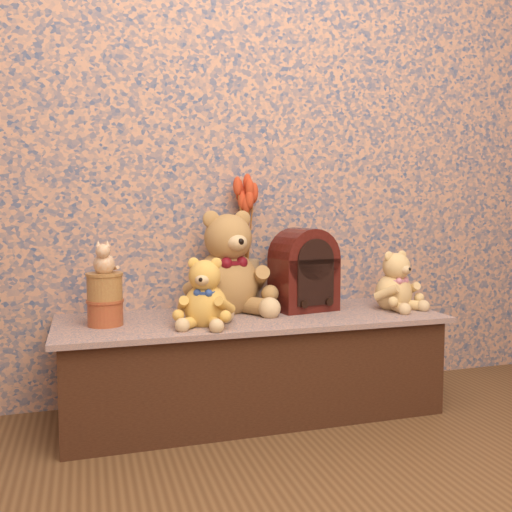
{
  "coord_description": "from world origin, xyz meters",
  "views": [
    {
      "loc": [
        -0.62,
        -0.81,
        0.81
      ],
      "look_at": [
        0.0,
        1.19,
        0.63
      ],
      "focal_mm": 38.98,
      "sensor_mm": 36.0,
      "label": 1
    }
  ],
  "objects_px": {
    "ceramic_vase": "(245,284)",
    "cat_figurine": "(104,257)",
    "teddy_small": "(394,278)",
    "biscuit_tin_lower": "(105,313)",
    "cathedral_radio": "(304,269)",
    "teddy_large": "(226,258)",
    "teddy_medium": "(205,289)"
  },
  "relations": [
    {
      "from": "teddy_large",
      "to": "cathedral_radio",
      "type": "height_order",
      "value": "teddy_large"
    },
    {
      "from": "biscuit_tin_lower",
      "to": "teddy_medium",
      "type": "bearing_deg",
      "value": -16.44
    },
    {
      "from": "cathedral_radio",
      "to": "biscuit_tin_lower",
      "type": "xyz_separation_m",
      "value": [
        -0.8,
        -0.08,
        -0.12
      ]
    },
    {
      "from": "teddy_large",
      "to": "ceramic_vase",
      "type": "bearing_deg",
      "value": 24.76
    },
    {
      "from": "cathedral_radio",
      "to": "cat_figurine",
      "type": "xyz_separation_m",
      "value": [
        -0.8,
        -0.08,
        0.08
      ]
    },
    {
      "from": "teddy_small",
      "to": "teddy_medium",
      "type": "bearing_deg",
      "value": 166.97
    },
    {
      "from": "teddy_large",
      "to": "teddy_small",
      "type": "distance_m",
      "value": 0.71
    },
    {
      "from": "cathedral_radio",
      "to": "biscuit_tin_lower",
      "type": "relative_size",
      "value": 2.71
    },
    {
      "from": "cathedral_radio",
      "to": "ceramic_vase",
      "type": "xyz_separation_m",
      "value": [
        -0.22,
        0.12,
        -0.07
      ]
    },
    {
      "from": "ceramic_vase",
      "to": "cat_figurine",
      "type": "bearing_deg",
      "value": -161.2
    },
    {
      "from": "teddy_medium",
      "to": "cathedral_radio",
      "type": "relative_size",
      "value": 0.78
    },
    {
      "from": "ceramic_vase",
      "to": "cat_figurine",
      "type": "height_order",
      "value": "cat_figurine"
    },
    {
      "from": "teddy_small",
      "to": "cathedral_radio",
      "type": "xyz_separation_m",
      "value": [
        -0.37,
        0.09,
        0.04
      ]
    },
    {
      "from": "teddy_medium",
      "to": "ceramic_vase",
      "type": "bearing_deg",
      "value": 75.73
    },
    {
      "from": "teddy_large",
      "to": "cat_figurine",
      "type": "xyz_separation_m",
      "value": [
        -0.48,
        -0.13,
        0.03
      ]
    },
    {
      "from": "teddy_medium",
      "to": "teddy_small",
      "type": "distance_m",
      "value": 0.82
    },
    {
      "from": "teddy_small",
      "to": "biscuit_tin_lower",
      "type": "distance_m",
      "value": 1.17
    },
    {
      "from": "cat_figurine",
      "to": "cathedral_radio",
      "type": "bearing_deg",
      "value": 13.38
    },
    {
      "from": "ceramic_vase",
      "to": "cat_figurine",
      "type": "distance_m",
      "value": 0.63
    },
    {
      "from": "ceramic_vase",
      "to": "biscuit_tin_lower",
      "type": "height_order",
      "value": "ceramic_vase"
    },
    {
      "from": "cathedral_radio",
      "to": "cat_figurine",
      "type": "bearing_deg",
      "value": 175.62
    },
    {
      "from": "ceramic_vase",
      "to": "teddy_large",
      "type": "bearing_deg",
      "value": -143.91
    },
    {
      "from": "teddy_medium",
      "to": "cat_figurine",
      "type": "bearing_deg",
      "value": -172.9
    },
    {
      "from": "ceramic_vase",
      "to": "cat_figurine",
      "type": "xyz_separation_m",
      "value": [
        -0.58,
        -0.2,
        0.15
      ]
    },
    {
      "from": "biscuit_tin_lower",
      "to": "cathedral_radio",
      "type": "bearing_deg",
      "value": 5.5
    },
    {
      "from": "teddy_small",
      "to": "biscuit_tin_lower",
      "type": "xyz_separation_m",
      "value": [
        -1.17,
        0.02,
        -0.09
      ]
    },
    {
      "from": "teddy_large",
      "to": "biscuit_tin_lower",
      "type": "height_order",
      "value": "teddy_large"
    },
    {
      "from": "teddy_small",
      "to": "cathedral_radio",
      "type": "relative_size",
      "value": 0.77
    },
    {
      "from": "teddy_small",
      "to": "ceramic_vase",
      "type": "relative_size",
      "value": 1.28
    },
    {
      "from": "teddy_medium",
      "to": "ceramic_vase",
      "type": "relative_size",
      "value": 1.29
    },
    {
      "from": "teddy_small",
      "to": "cat_figurine",
      "type": "relative_size",
      "value": 2.15
    },
    {
      "from": "teddy_large",
      "to": "ceramic_vase",
      "type": "distance_m",
      "value": 0.17
    }
  ]
}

